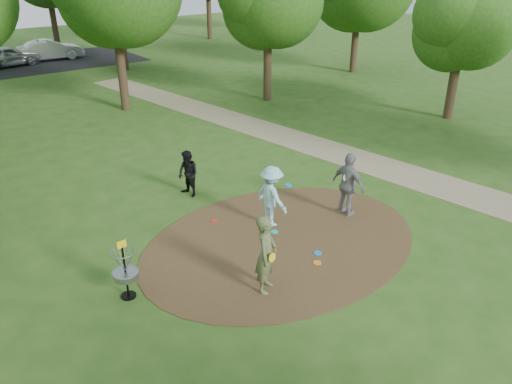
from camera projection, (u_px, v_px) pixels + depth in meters
ground at (282, 242)px, 14.12m from camera, size 100.00×100.00×0.00m
dirt_clearing at (282, 241)px, 14.11m from camera, size 8.40×8.40×0.02m
footpath at (378, 166)px, 19.09m from camera, size 7.55×39.89×0.01m
parking_lot at (41, 63)px, 36.69m from camera, size 14.00×8.00×0.01m
player_observer_with_disc at (266, 254)px, 11.70m from camera, size 0.87×0.83×2.01m
player_throwing_with_disc at (272, 196)px, 14.61m from camera, size 1.18×1.22×1.87m
player_walking_with_disc at (188, 174)px, 16.46m from camera, size 0.70×0.84×1.57m
player_waiting_with_disc at (348, 185)px, 15.13m from camera, size 0.55×1.21×2.03m
disc_ground_cyan at (274, 232)px, 14.55m from camera, size 0.22×0.22×0.02m
disc_ground_blue at (318, 253)px, 13.53m from camera, size 0.22×0.22×0.02m
disc_ground_red at (214, 221)px, 15.13m from camera, size 0.22×0.22×0.02m
car_left at (7, 56)px, 35.19m from camera, size 4.46×2.34×1.45m
car_right at (50, 50)px, 37.33m from camera, size 4.60×1.72×1.50m
disc_ground_orange at (317, 263)px, 13.11m from camera, size 0.22×0.22×0.02m
disc_golf_basket at (125, 266)px, 11.50m from camera, size 0.63×0.63×1.54m
tree_ring at (152, 8)px, 19.84m from camera, size 37.83×45.74×9.84m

